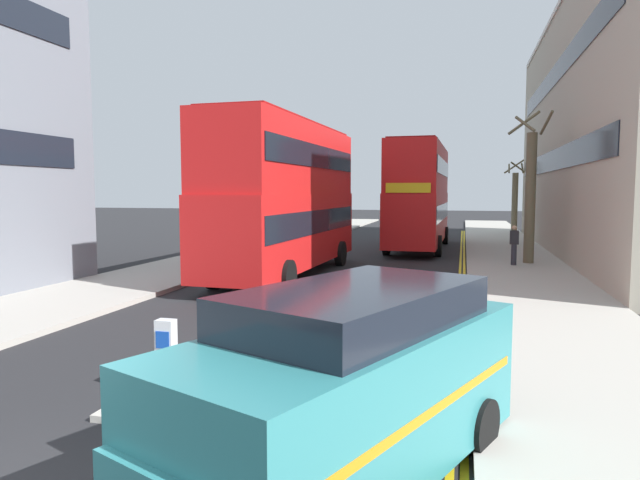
{
  "coord_description": "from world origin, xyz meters",
  "views": [
    {
      "loc": [
        4.33,
        -3.98,
        3.15
      ],
      "look_at": [
        0.5,
        11.0,
        1.8
      ],
      "focal_mm": 31.6,
      "sensor_mm": 36.0,
      "label": 1
    }
  ],
  "objects_px": {
    "keep_left_bollard": "(166,359)",
    "taxi_minivan": "(345,387)",
    "pedestrian_far": "(514,244)",
    "double_decker_bus_away": "(285,194)",
    "double_decker_bus_oncoming": "(419,193)"
  },
  "relations": [
    {
      "from": "keep_left_bollard",
      "to": "taxi_minivan",
      "type": "height_order",
      "value": "taxi_minivan"
    },
    {
      "from": "keep_left_bollard",
      "to": "pedestrian_far",
      "type": "relative_size",
      "value": 0.69
    },
    {
      "from": "double_decker_bus_away",
      "to": "taxi_minivan",
      "type": "relative_size",
      "value": 2.11
    },
    {
      "from": "double_decker_bus_away",
      "to": "pedestrian_far",
      "type": "distance_m",
      "value": 9.61
    },
    {
      "from": "taxi_minivan",
      "to": "pedestrian_far",
      "type": "bearing_deg",
      "value": 80.09
    },
    {
      "from": "taxi_minivan",
      "to": "pedestrian_far",
      "type": "height_order",
      "value": "taxi_minivan"
    },
    {
      "from": "keep_left_bollard",
      "to": "double_decker_bus_oncoming",
      "type": "bearing_deg",
      "value": 85.11
    },
    {
      "from": "keep_left_bollard",
      "to": "pedestrian_far",
      "type": "xyz_separation_m",
      "value": [
        6.35,
        16.5,
        0.38
      ]
    },
    {
      "from": "double_decker_bus_oncoming",
      "to": "taxi_minivan",
      "type": "relative_size",
      "value": 2.1
    },
    {
      "from": "double_decker_bus_oncoming",
      "to": "pedestrian_far",
      "type": "xyz_separation_m",
      "value": [
        4.35,
        -6.79,
        -2.04
      ]
    },
    {
      "from": "double_decker_bus_oncoming",
      "to": "taxi_minivan",
      "type": "distance_m",
      "value": 25.2
    },
    {
      "from": "keep_left_bollard",
      "to": "taxi_minivan",
      "type": "relative_size",
      "value": 0.22
    },
    {
      "from": "double_decker_bus_oncoming",
      "to": "pedestrian_far",
      "type": "height_order",
      "value": "double_decker_bus_oncoming"
    },
    {
      "from": "double_decker_bus_away",
      "to": "pedestrian_far",
      "type": "height_order",
      "value": "double_decker_bus_away"
    },
    {
      "from": "double_decker_bus_away",
      "to": "taxi_minivan",
      "type": "xyz_separation_m",
      "value": [
        5.19,
        -14.1,
        -1.96
      ]
    }
  ]
}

